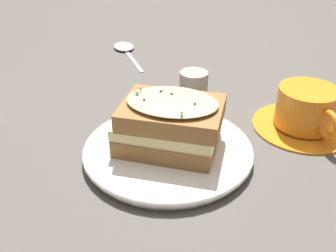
% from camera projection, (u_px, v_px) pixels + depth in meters
% --- Properties ---
extents(ground_plane, '(2.40, 2.40, 0.00)m').
position_uv_depth(ground_plane, '(166.00, 167.00, 0.52)').
color(ground_plane, '#514C47').
extents(dinner_plate, '(0.23, 0.23, 0.02)m').
position_uv_depth(dinner_plate, '(168.00, 150.00, 0.54)').
color(dinner_plate, white).
rests_on(dinner_plate, ground_plane).
extents(sandwich, '(0.16, 0.16, 0.07)m').
position_uv_depth(sandwich, '(170.00, 123.00, 0.51)').
color(sandwich, olive).
rests_on(sandwich, dinner_plate).
extents(teacup_with_saucer, '(0.15, 0.15, 0.07)m').
position_uv_depth(teacup_with_saucer, '(306.00, 111.00, 0.59)').
color(teacup_with_saucer, orange).
rests_on(teacup_with_saucer, ground_plane).
extents(spoon, '(0.18, 0.08, 0.01)m').
position_uv_depth(spoon, '(125.00, 48.00, 0.89)').
color(spoon, silver).
rests_on(spoon, ground_plane).
extents(condiment_pot, '(0.05, 0.05, 0.04)m').
position_uv_depth(condiment_pot, '(194.00, 84.00, 0.69)').
color(condiment_pot, gray).
rests_on(condiment_pot, ground_plane).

